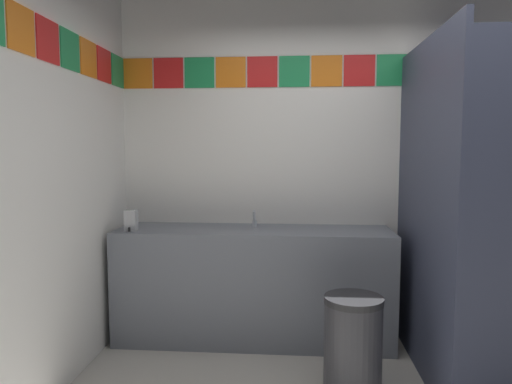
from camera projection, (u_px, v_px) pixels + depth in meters
name	position (u px, v px, depth m)	size (l,w,h in m)	color
wall_back	(357.00, 158.00, 3.84)	(3.87, 0.09, 2.84)	white
wall_side	(3.00, 164.00, 2.37)	(0.09, 3.21, 2.84)	white
vanity_counter	(254.00, 284.00, 3.69)	(2.13, 0.55, 0.88)	slate
faucet_center	(255.00, 221.00, 3.73)	(0.04, 0.10, 0.14)	silver
soap_dispenser	(131.00, 221.00, 3.56)	(0.09, 0.09, 0.16)	#B7BABF
stall_divider	(464.00, 214.00, 2.84)	(0.92, 1.40, 2.22)	#33384C
toilet	(475.00, 312.00, 3.45)	(0.39, 0.49, 0.74)	white
trash_bin	(353.00, 345.00, 2.87)	(0.36, 0.36, 0.61)	#333338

